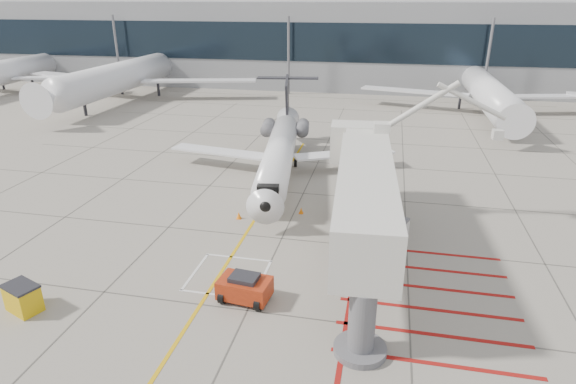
% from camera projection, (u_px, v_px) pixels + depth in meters
% --- Properties ---
extents(ground_plane, '(260.00, 260.00, 0.00)m').
position_uv_depth(ground_plane, '(267.00, 270.00, 27.89)').
color(ground_plane, gray).
rests_on(ground_plane, ground).
extents(regional_jet, '(24.96, 29.66, 7.04)m').
position_uv_depth(regional_jet, '(277.00, 144.00, 39.40)').
color(regional_jet, white).
rests_on(regional_jet, ground_plane).
extents(jet_bridge, '(11.00, 21.06, 8.19)m').
position_uv_depth(jet_bridge, '(365.00, 205.00, 26.32)').
color(jet_bridge, silver).
rests_on(jet_bridge, ground_plane).
extents(pushback_tug, '(2.80, 1.93, 1.54)m').
position_uv_depth(pushback_tug, '(245.00, 287.00, 24.87)').
color(pushback_tug, '#A62B10').
rests_on(pushback_tug, ground_plane).
extents(spill_bin, '(1.99, 1.67, 1.47)m').
position_uv_depth(spill_bin, '(23.00, 298.00, 24.03)').
color(spill_bin, gold).
rests_on(spill_bin, ground_plane).
extents(baggage_cart, '(1.81, 1.26, 1.07)m').
position_uv_depth(baggage_cart, '(359.00, 240.00, 30.20)').
color(baggage_cart, '#5A5A5F').
rests_on(baggage_cart, ground_plane).
extents(ground_power_unit, '(2.95, 2.30, 2.05)m').
position_uv_depth(ground_power_unit, '(385.00, 233.00, 30.02)').
color(ground_power_unit, silver).
rests_on(ground_power_unit, ground_plane).
extents(cone_nose, '(0.37, 0.37, 0.51)m').
position_uv_depth(cone_nose, '(239.00, 215.00, 34.26)').
color(cone_nose, orange).
rests_on(cone_nose, ground_plane).
extents(cone_side, '(0.34, 0.34, 0.47)m').
position_uv_depth(cone_side, '(301.00, 210.00, 35.10)').
color(cone_side, orange).
rests_on(cone_side, ground_plane).
extents(terminal_building, '(180.00, 28.00, 14.00)m').
position_uv_depth(terminal_building, '(415.00, 43.00, 86.83)').
color(terminal_building, gray).
rests_on(terminal_building, ground_plane).
extents(terminal_glass_band, '(180.00, 0.10, 6.00)m').
position_uv_depth(terminal_glass_band, '(419.00, 44.00, 73.72)').
color(terminal_glass_band, black).
rests_on(terminal_glass_band, ground_plane).
extents(bg_aircraft_a, '(35.10, 39.00, 11.70)m').
position_uv_depth(bg_aircraft_a, '(3.00, 56.00, 78.04)').
color(bg_aircraft_a, silver).
rests_on(bg_aircraft_a, ground_plane).
extents(bg_aircraft_b, '(38.72, 43.03, 12.91)m').
position_uv_depth(bg_aircraft_b, '(129.00, 55.00, 73.53)').
color(bg_aircraft_b, silver).
rests_on(bg_aircraft_b, ground_plane).
extents(bg_aircraft_c, '(33.33, 37.03, 11.11)m').
position_uv_depth(bg_aircraft_c, '(488.00, 71.00, 63.94)').
color(bg_aircraft_c, silver).
rests_on(bg_aircraft_c, ground_plane).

